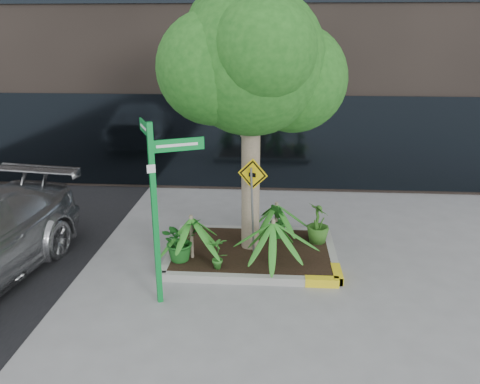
{
  "coord_description": "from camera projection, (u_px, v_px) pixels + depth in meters",
  "views": [
    {
      "loc": [
        0.56,
        -8.25,
        4.29
      ],
      "look_at": [
        -0.04,
        0.2,
        1.39
      ],
      "focal_mm": 35.0,
      "sensor_mm": 36.0,
      "label": 1
    }
  ],
  "objects": [
    {
      "name": "tree",
      "position": [
        251.0,
        61.0,
        8.41
      ],
      "size": [
        3.47,
        3.07,
        5.2
      ],
      "color": "tan",
      "rests_on": "ground"
    },
    {
      "name": "shrub_a",
      "position": [
        180.0,
        240.0,
        8.88
      ],
      "size": [
        1.03,
        1.03,
        0.82
      ],
      "primitive_type": "imported",
      "rotation": [
        0.0,
        0.0,
        0.92
      ],
      "color": "#1B611E",
      "rests_on": "planter"
    },
    {
      "name": "palm_back",
      "position": [
        276.0,
        205.0,
        9.81
      ],
      "size": [
        0.86,
        0.86,
        0.96
      ],
      "color": "tan",
      "rests_on": "ground"
    },
    {
      "name": "palm_front",
      "position": [
        273.0,
        222.0,
        8.52
      ],
      "size": [
        1.03,
        1.03,
        1.15
      ],
      "color": "tan",
      "rests_on": "ground"
    },
    {
      "name": "street_sign_post",
      "position": [
        157.0,
        194.0,
        7.34
      ],
      "size": [
        1.13,
        0.84,
        3.04
      ],
      "rotation": [
        0.0,
        0.0,
        0.43
      ],
      "color": "#0C8D33",
      "rests_on": "ground"
    },
    {
      "name": "ground",
      "position": [
        241.0,
        262.0,
        9.21
      ],
      "size": [
        80.0,
        80.0,
        0.0
      ],
      "primitive_type": "plane",
      "color": "gray",
      "rests_on": "ground"
    },
    {
      "name": "shrub_b",
      "position": [
        318.0,
        223.0,
        9.62
      ],
      "size": [
        0.65,
        0.65,
        0.85
      ],
      "primitive_type": "imported",
      "rotation": [
        0.0,
        0.0,
        2.08
      ],
      "color": "#30661E",
      "rests_on": "planter"
    },
    {
      "name": "planter",
      "position": [
        253.0,
        252.0,
        9.42
      ],
      "size": [
        3.35,
        2.36,
        0.15
      ],
      "color": "#9E9E99",
      "rests_on": "ground"
    },
    {
      "name": "palm_left",
      "position": [
        191.0,
        218.0,
        8.82
      ],
      "size": [
        0.98,
        0.98,
        1.09
      ],
      "color": "tan",
      "rests_on": "ground"
    },
    {
      "name": "shrub_c",
      "position": [
        218.0,
        252.0,
        8.56
      ],
      "size": [
        0.44,
        0.44,
        0.64
      ],
      "primitive_type": "imported",
      "rotation": [
        0.0,
        0.0,
        3.57
      ],
      "color": "#2B6F22",
      "rests_on": "planter"
    },
    {
      "name": "cattle_sign",
      "position": [
        253.0,
        191.0,
        8.78
      ],
      "size": [
        0.57,
        0.24,
        1.95
      ],
      "rotation": [
        0.0,
        0.0,
        -0.36
      ],
      "color": "slate",
      "rests_on": "ground"
    },
    {
      "name": "shrub_d",
      "position": [
        279.0,
        221.0,
        9.82
      ],
      "size": [
        0.53,
        0.53,
        0.79
      ],
      "primitive_type": "imported",
      "rotation": [
        0.0,
        0.0,
        4.96
      ],
      "color": "#1D5F1B",
      "rests_on": "planter"
    }
  ]
}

